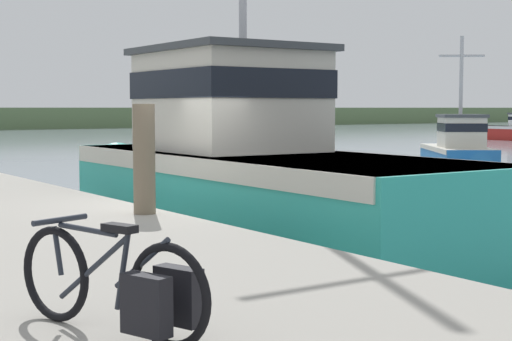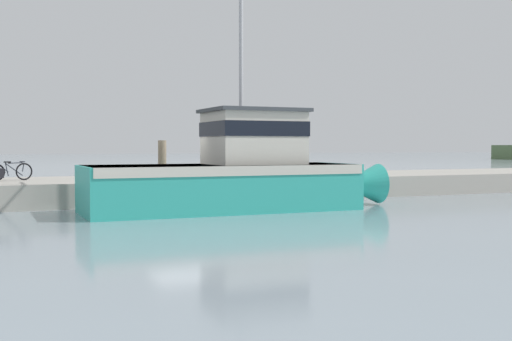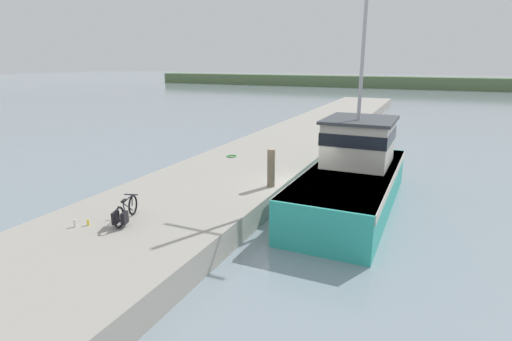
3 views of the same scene
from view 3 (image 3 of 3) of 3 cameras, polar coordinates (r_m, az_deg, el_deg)
ground_plane at (r=16.21m, az=6.33°, el=-5.06°), size 320.00×320.00×0.00m
dock_pier at (r=17.42m, az=-5.02°, el=-2.03°), size 5.92×80.00×0.87m
fishing_boat_main at (r=16.48m, az=13.81°, el=-0.39°), size 3.28×10.74×10.14m
bicycle_touring at (r=12.80m, az=-18.31°, el=-5.75°), size 0.76×1.62×0.72m
mooring_post at (r=15.51m, az=2.17°, el=0.37°), size 0.30×0.30×1.50m
hose_coil at (r=20.55m, az=-3.50°, el=2.06°), size 0.51×0.51×0.05m
water_bottle_by_bike at (r=13.09m, az=-22.87°, el=-6.86°), size 0.07×0.07×0.18m
water_bottle_on_curb at (r=13.12m, az=-24.45°, el=-6.86°), size 0.07×0.07×0.23m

